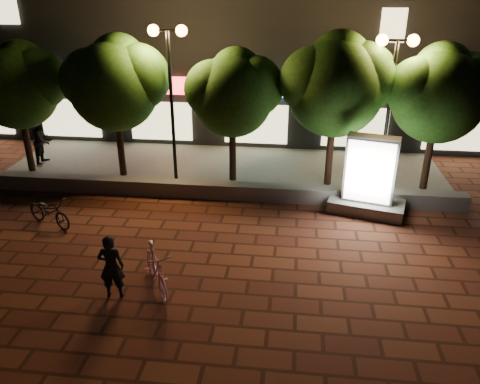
# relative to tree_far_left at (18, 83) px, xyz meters

# --- Properties ---
(ground) EXTENTS (80.00, 80.00, 0.00)m
(ground) POSITION_rel_tree_far_left_xyz_m (6.95, -5.46, -3.29)
(ground) COLOR #5D2D1D
(ground) RESTS_ON ground
(retaining_wall) EXTENTS (16.00, 0.45, 0.50)m
(retaining_wall) POSITION_rel_tree_far_left_xyz_m (6.95, -1.46, -3.04)
(retaining_wall) COLOR slate
(retaining_wall) RESTS_ON ground
(sidewalk) EXTENTS (16.00, 5.00, 0.08)m
(sidewalk) POSITION_rel_tree_far_left_xyz_m (6.95, 1.04, -3.25)
(sidewalk) COLOR slate
(sidewalk) RESTS_ON ground
(building_block) EXTENTS (28.00, 8.12, 11.30)m
(building_block) POSITION_rel_tree_far_left_xyz_m (6.94, 7.53, 1.70)
(building_block) COLOR black
(building_block) RESTS_ON ground
(tree_far_left) EXTENTS (3.36, 2.80, 4.63)m
(tree_far_left) POSITION_rel_tree_far_left_xyz_m (0.00, 0.00, 0.00)
(tree_far_left) COLOR black
(tree_far_left) RESTS_ON sidewalk
(tree_left) EXTENTS (3.60, 3.00, 4.89)m
(tree_left) POSITION_rel_tree_far_left_xyz_m (3.50, 0.00, 0.15)
(tree_left) COLOR black
(tree_left) RESTS_ON sidewalk
(tree_mid) EXTENTS (3.24, 2.70, 4.50)m
(tree_mid) POSITION_rel_tree_far_left_xyz_m (7.50, -0.00, -0.08)
(tree_mid) COLOR black
(tree_mid) RESTS_ON sidewalk
(tree_right) EXTENTS (3.72, 3.10, 5.07)m
(tree_right) POSITION_rel_tree_far_left_xyz_m (10.80, 0.00, 0.27)
(tree_right) COLOR black
(tree_right) RESTS_ON sidewalk
(tree_far_right) EXTENTS (3.48, 2.90, 4.76)m
(tree_far_right) POSITION_rel_tree_far_left_xyz_m (14.00, 0.00, 0.08)
(tree_far_right) COLOR black
(tree_far_right) RESTS_ON sidewalk
(street_lamp_left) EXTENTS (1.26, 0.36, 5.18)m
(street_lamp_left) POSITION_rel_tree_far_left_xyz_m (5.45, -0.26, 0.74)
(street_lamp_left) COLOR black
(street_lamp_left) RESTS_ON sidewalk
(street_lamp_right) EXTENTS (1.26, 0.36, 4.98)m
(street_lamp_right) POSITION_rel_tree_far_left_xyz_m (12.45, -0.26, 0.60)
(street_lamp_right) COLOR black
(street_lamp_right) RESTS_ON sidewalk
(ad_kiosk) EXTENTS (2.44, 1.65, 2.42)m
(ad_kiosk) POSITION_rel_tree_far_left_xyz_m (11.82, -1.96, -2.32)
(ad_kiosk) COLOR slate
(ad_kiosk) RESTS_ON ground
(scooter_pink) EXTENTS (1.37, 1.84, 1.10)m
(scooter_pink) POSITION_rel_tree_far_left_xyz_m (6.56, -6.62, -2.74)
(scooter_pink) COLOR pink
(scooter_pink) RESTS_ON ground
(rider) EXTENTS (0.61, 0.45, 1.55)m
(rider) POSITION_rel_tree_far_left_xyz_m (5.68, -6.97, -2.52)
(rider) COLOR black
(rider) RESTS_ON ground
(scooter_parked) EXTENTS (1.75, 1.20, 0.87)m
(scooter_parked) POSITION_rel_tree_far_left_xyz_m (2.63, -3.92, -2.86)
(scooter_parked) COLOR black
(scooter_parked) RESTS_ON ground
(pedestrian) EXTENTS (0.69, 0.87, 1.75)m
(pedestrian) POSITION_rel_tree_far_left_xyz_m (0.02, 0.82, -2.34)
(pedestrian) COLOR black
(pedestrian) RESTS_ON sidewalk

